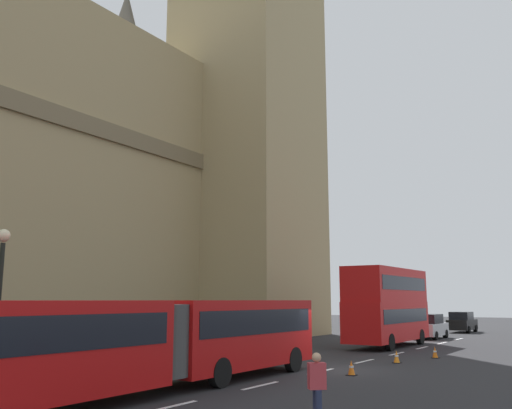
{
  "coord_description": "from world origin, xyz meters",
  "views": [
    {
      "loc": [
        -22.07,
        -10.77,
        2.91
      ],
      "look_at": [
        -0.84,
        3.22,
        7.32
      ],
      "focal_mm": 38.79,
      "sensor_mm": 36.0,
      "label": 1
    }
  ],
  "objects_px": {
    "articulated_bus": "(154,337)",
    "traffic_cone_west": "(351,368)",
    "sedan_lead": "(429,326)",
    "traffic_cone_east": "(435,352)",
    "pedestrian_near_cones": "(317,387)",
    "sedan_trailing": "(462,322)",
    "double_decker_bus": "(387,303)",
    "traffic_cone_middle": "(397,357)"
  },
  "relations": [
    {
      "from": "sedan_lead",
      "to": "traffic_cone_middle",
      "type": "xyz_separation_m",
      "value": [
        -17.62,
        -3.55,
        -0.63
      ]
    },
    {
      "from": "double_decker_bus",
      "to": "traffic_cone_east",
      "type": "distance_m",
      "value": 7.45
    },
    {
      "from": "articulated_bus",
      "to": "pedestrian_near_cones",
      "type": "distance_m",
      "value": 6.77
    },
    {
      "from": "articulated_bus",
      "to": "traffic_cone_west",
      "type": "xyz_separation_m",
      "value": [
        7.4,
        -3.54,
        -1.46
      ]
    },
    {
      "from": "sedan_lead",
      "to": "traffic_cone_east",
      "type": "bearing_deg",
      "value": -162.89
    },
    {
      "from": "articulated_bus",
      "to": "traffic_cone_middle",
      "type": "bearing_deg",
      "value": -15.79
    },
    {
      "from": "traffic_cone_west",
      "to": "traffic_cone_middle",
      "type": "height_order",
      "value": "same"
    },
    {
      "from": "double_decker_bus",
      "to": "sedan_lead",
      "type": "xyz_separation_m",
      "value": [
        8.88,
        -0.01,
        -1.79
      ]
    },
    {
      "from": "traffic_cone_east",
      "to": "pedestrian_near_cones",
      "type": "relative_size",
      "value": 0.34
    },
    {
      "from": "double_decker_bus",
      "to": "traffic_cone_middle",
      "type": "distance_m",
      "value": 9.74
    },
    {
      "from": "pedestrian_near_cones",
      "to": "traffic_cone_middle",
      "type": "bearing_deg",
      "value": 12.17
    },
    {
      "from": "articulated_bus",
      "to": "traffic_cone_west",
      "type": "bearing_deg",
      "value": -25.58
    },
    {
      "from": "sedan_lead",
      "to": "traffic_cone_middle",
      "type": "relative_size",
      "value": 7.59
    },
    {
      "from": "double_decker_bus",
      "to": "traffic_cone_east",
      "type": "bearing_deg",
      "value": -141.03
    },
    {
      "from": "double_decker_bus",
      "to": "traffic_cone_middle",
      "type": "relative_size",
      "value": 15.63
    },
    {
      "from": "articulated_bus",
      "to": "double_decker_bus",
      "type": "distance_m",
      "value": 21.33
    },
    {
      "from": "sedan_lead",
      "to": "pedestrian_near_cones",
      "type": "bearing_deg",
      "value": -168.27
    },
    {
      "from": "sedan_lead",
      "to": "pedestrian_near_cones",
      "type": "height_order",
      "value": "sedan_lead"
    },
    {
      "from": "articulated_bus",
      "to": "traffic_cone_east",
      "type": "height_order",
      "value": "articulated_bus"
    },
    {
      "from": "pedestrian_near_cones",
      "to": "sedan_trailing",
      "type": "bearing_deg",
      "value": 8.85
    },
    {
      "from": "traffic_cone_west",
      "to": "traffic_cone_east",
      "type": "height_order",
      "value": "same"
    },
    {
      "from": "traffic_cone_west",
      "to": "pedestrian_near_cones",
      "type": "relative_size",
      "value": 0.34
    },
    {
      "from": "traffic_cone_east",
      "to": "articulated_bus",
      "type": "bearing_deg",
      "value": 164.39
    },
    {
      "from": "traffic_cone_middle",
      "to": "pedestrian_near_cones",
      "type": "bearing_deg",
      "value": -167.83
    },
    {
      "from": "sedan_trailing",
      "to": "double_decker_bus",
      "type": "bearing_deg",
      "value": 179.79
    },
    {
      "from": "traffic_cone_middle",
      "to": "sedan_trailing",
      "type": "bearing_deg",
      "value": 7.15
    },
    {
      "from": "sedan_lead",
      "to": "traffic_cone_east",
      "type": "height_order",
      "value": "sedan_lead"
    },
    {
      "from": "articulated_bus",
      "to": "double_decker_bus",
      "type": "height_order",
      "value": "double_decker_bus"
    },
    {
      "from": "pedestrian_near_cones",
      "to": "traffic_cone_east",
      "type": "bearing_deg",
      "value": 7.09
    },
    {
      "from": "pedestrian_near_cones",
      "to": "double_decker_bus",
      "type": "bearing_deg",
      "value": 16.13
    },
    {
      "from": "sedan_lead",
      "to": "traffic_cone_east",
      "type": "distance_m",
      "value": 15.04
    },
    {
      "from": "articulated_bus",
      "to": "traffic_cone_east",
      "type": "relative_size",
      "value": 29.34
    },
    {
      "from": "double_decker_bus",
      "to": "pedestrian_near_cones",
      "type": "relative_size",
      "value": 5.36
    },
    {
      "from": "articulated_bus",
      "to": "traffic_cone_middle",
      "type": "relative_size",
      "value": 29.34
    },
    {
      "from": "articulated_bus",
      "to": "traffic_cone_middle",
      "type": "height_order",
      "value": "articulated_bus"
    },
    {
      "from": "double_decker_bus",
      "to": "sedan_trailing",
      "type": "distance_m",
      "value": 19.14
    },
    {
      "from": "articulated_bus",
      "to": "sedan_trailing",
      "type": "height_order",
      "value": "articulated_bus"
    },
    {
      "from": "sedan_lead",
      "to": "pedestrian_near_cones",
      "type": "relative_size",
      "value": 2.6
    },
    {
      "from": "traffic_cone_west",
      "to": "traffic_cone_east",
      "type": "xyz_separation_m",
      "value": [
        8.44,
        -0.88,
        0.0
      ]
    },
    {
      "from": "traffic_cone_east",
      "to": "pedestrian_near_cones",
      "type": "height_order",
      "value": "pedestrian_near_cones"
    },
    {
      "from": "double_decker_bus",
      "to": "pedestrian_near_cones",
      "type": "bearing_deg",
      "value": -163.87
    },
    {
      "from": "sedan_trailing",
      "to": "pedestrian_near_cones",
      "type": "xyz_separation_m",
      "value": [
        -41.78,
        -6.5,
        -0.0
      ]
    }
  ]
}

